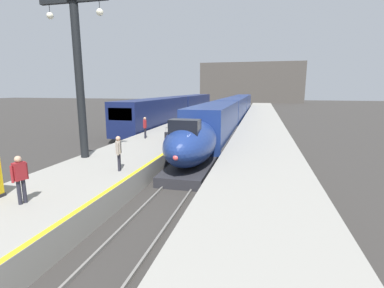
{
  "coord_description": "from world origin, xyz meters",
  "views": [
    {
      "loc": [
        3.89,
        -1.02,
        4.95
      ],
      "look_at": [
        0.1,
        14.53,
        1.8
      ],
      "focal_mm": 26.36,
      "sensor_mm": 36.0,
      "label": 1
    }
  ],
  "objects_px": {
    "regional_train_adjacent": "(178,108)",
    "station_column_mid": "(78,63)",
    "rolling_suitcase": "(167,136)",
    "passenger_far_waiting": "(119,151)",
    "passenger_mid_platform": "(20,176)",
    "passenger_near_edge": "(145,126)",
    "highspeed_train_main": "(232,110)"
  },
  "relations": [
    {
      "from": "highspeed_train_main",
      "to": "regional_train_adjacent",
      "type": "xyz_separation_m",
      "value": [
        -8.1,
        0.51,
        0.17
      ]
    },
    {
      "from": "passenger_mid_platform",
      "to": "rolling_suitcase",
      "type": "distance_m",
      "value": 12.9
    },
    {
      "from": "rolling_suitcase",
      "to": "station_column_mid",
      "type": "bearing_deg",
      "value": -114.08
    },
    {
      "from": "highspeed_train_main",
      "to": "rolling_suitcase",
      "type": "height_order",
      "value": "highspeed_train_main"
    },
    {
      "from": "passenger_mid_platform",
      "to": "passenger_far_waiting",
      "type": "height_order",
      "value": "same"
    },
    {
      "from": "passenger_near_edge",
      "to": "rolling_suitcase",
      "type": "height_order",
      "value": "passenger_near_edge"
    },
    {
      "from": "passenger_mid_platform",
      "to": "passenger_near_edge",
      "type": "bearing_deg",
      "value": 94.48
    },
    {
      "from": "rolling_suitcase",
      "to": "passenger_near_edge",
      "type": "bearing_deg",
      "value": 170.78
    },
    {
      "from": "highspeed_train_main",
      "to": "regional_train_adjacent",
      "type": "height_order",
      "value": "regional_train_adjacent"
    },
    {
      "from": "passenger_mid_platform",
      "to": "passenger_far_waiting",
      "type": "relative_size",
      "value": 1.0
    },
    {
      "from": "regional_train_adjacent",
      "to": "passenger_near_edge",
      "type": "height_order",
      "value": "regional_train_adjacent"
    },
    {
      "from": "highspeed_train_main",
      "to": "regional_train_adjacent",
      "type": "bearing_deg",
      "value": 176.43
    },
    {
      "from": "highspeed_train_main",
      "to": "passenger_near_edge",
      "type": "distance_m",
      "value": 20.08
    },
    {
      "from": "passenger_near_edge",
      "to": "regional_train_adjacent",
      "type": "bearing_deg",
      "value": 98.84
    },
    {
      "from": "highspeed_train_main",
      "to": "passenger_near_edge",
      "type": "height_order",
      "value": "highspeed_train_main"
    },
    {
      "from": "station_column_mid",
      "to": "passenger_near_edge",
      "type": "relative_size",
      "value": 5.16
    },
    {
      "from": "station_column_mid",
      "to": "passenger_far_waiting",
      "type": "distance_m",
      "value": 5.75
    },
    {
      "from": "regional_train_adjacent",
      "to": "highspeed_train_main",
      "type": "bearing_deg",
      "value": -3.57
    },
    {
      "from": "passenger_mid_platform",
      "to": "rolling_suitcase",
      "type": "bearing_deg",
      "value": 85.86
    },
    {
      "from": "passenger_near_edge",
      "to": "passenger_far_waiting",
      "type": "relative_size",
      "value": 1.0
    },
    {
      "from": "station_column_mid",
      "to": "rolling_suitcase",
      "type": "height_order",
      "value": "station_column_mid"
    },
    {
      "from": "regional_train_adjacent",
      "to": "station_column_mid",
      "type": "xyz_separation_m",
      "value": [
        2.2,
        -26.69,
        4.2
      ]
    },
    {
      "from": "passenger_far_waiting",
      "to": "passenger_mid_platform",
      "type": "bearing_deg",
      "value": -106.65
    },
    {
      "from": "station_column_mid",
      "to": "passenger_far_waiting",
      "type": "height_order",
      "value": "station_column_mid"
    },
    {
      "from": "rolling_suitcase",
      "to": "highspeed_train_main",
      "type": "bearing_deg",
      "value": 81.27
    },
    {
      "from": "passenger_near_edge",
      "to": "rolling_suitcase",
      "type": "relative_size",
      "value": 1.72
    },
    {
      "from": "regional_train_adjacent",
      "to": "passenger_far_waiting",
      "type": "height_order",
      "value": "regional_train_adjacent"
    },
    {
      "from": "passenger_far_waiting",
      "to": "station_column_mid",
      "type": "bearing_deg",
      "value": 148.35
    },
    {
      "from": "rolling_suitcase",
      "to": "passenger_far_waiting",
      "type": "bearing_deg",
      "value": -87.32
    },
    {
      "from": "passenger_near_edge",
      "to": "rolling_suitcase",
      "type": "bearing_deg",
      "value": -9.22
    },
    {
      "from": "station_column_mid",
      "to": "regional_train_adjacent",
      "type": "bearing_deg",
      "value": 94.71
    },
    {
      "from": "regional_train_adjacent",
      "to": "station_column_mid",
      "type": "relative_size",
      "value": 4.2
    }
  ]
}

